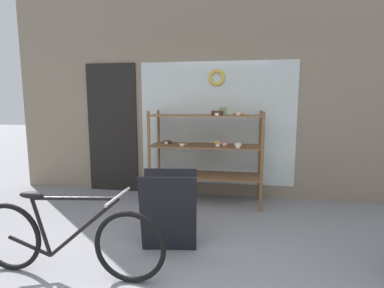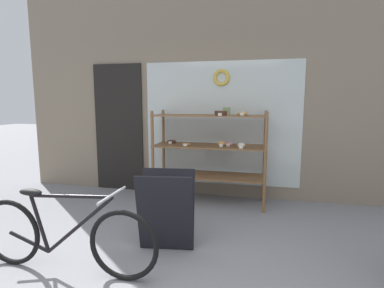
% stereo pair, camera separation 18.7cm
% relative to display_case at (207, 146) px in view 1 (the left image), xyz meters
% --- Properties ---
extents(storefront_facade, '(6.29, 0.13, 3.87)m').
position_rel_display_case_xyz_m(storefront_facade, '(-0.13, 0.41, 1.03)').
color(storefront_facade, gray).
rests_on(storefront_facade, ground_plane).
extents(display_case, '(1.62, 0.54, 1.41)m').
position_rel_display_case_xyz_m(display_case, '(0.00, 0.00, 0.00)').
color(display_case, brown).
rests_on(display_case, ground_plane).
extents(bicycle, '(1.74, 0.46, 0.75)m').
position_rel_display_case_xyz_m(bicycle, '(-0.95, -2.09, -0.52)').
color(bicycle, black).
rests_on(bicycle, ground_plane).
extents(sandwich_board, '(0.60, 0.45, 0.80)m').
position_rel_display_case_xyz_m(sandwich_board, '(-0.20, -1.50, -0.45)').
color(sandwich_board, black).
rests_on(sandwich_board, ground_plane).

